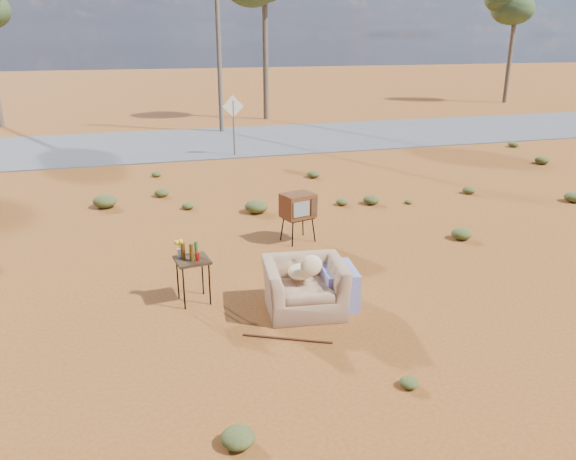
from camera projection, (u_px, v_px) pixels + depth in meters
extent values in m
plane|color=#914F1D|center=(287.00, 300.00, 9.44)|extent=(140.00, 140.00, 0.00)
cube|color=#565659|center=(184.00, 143.00, 23.02)|extent=(140.00, 7.00, 0.04)
imported|color=#987253|center=(305.00, 278.00, 8.94)|extent=(1.36, 0.98, 1.11)
ellipsoid|color=#E1C189|center=(300.00, 272.00, 8.95)|extent=(0.40, 0.40, 0.24)
ellipsoid|color=#E1C189|center=(311.00, 266.00, 8.65)|extent=(0.35, 0.18, 0.35)
cube|color=navy|center=(338.00, 286.00, 9.21)|extent=(0.63, 0.88, 0.65)
cube|color=black|center=(298.00, 218.00, 11.98)|extent=(0.68, 0.59, 0.03)
cylinder|color=black|center=(293.00, 234.00, 11.77)|extent=(0.03, 0.03, 0.53)
cylinder|color=black|center=(314.00, 230.00, 12.04)|extent=(0.03, 0.03, 0.53)
cylinder|color=black|center=(282.00, 229.00, 12.10)|extent=(0.03, 0.03, 0.53)
cylinder|color=black|center=(303.00, 225.00, 12.37)|extent=(0.03, 0.03, 0.53)
cube|color=#622E18|center=(298.00, 205.00, 11.90)|extent=(0.77, 0.67, 0.51)
cube|color=slate|center=(301.00, 209.00, 11.64)|extent=(0.38, 0.13, 0.32)
cube|color=#472D19|center=(314.00, 207.00, 11.80)|extent=(0.15, 0.06, 0.36)
cube|color=#332212|center=(192.00, 260.00, 9.15)|extent=(0.60, 0.60, 0.04)
cylinder|color=black|center=(184.00, 288.00, 9.01)|extent=(0.03, 0.03, 0.75)
cylinder|color=black|center=(210.00, 284.00, 9.17)|extent=(0.03, 0.03, 0.75)
cylinder|color=black|center=(178.00, 278.00, 9.38)|extent=(0.03, 0.03, 0.75)
cylinder|color=black|center=(202.00, 274.00, 9.54)|extent=(0.03, 0.03, 0.75)
cylinder|color=#4B300C|center=(183.00, 251.00, 9.10)|extent=(0.07, 0.07, 0.28)
cylinder|color=#4B300C|center=(192.00, 252.00, 9.02)|extent=(0.07, 0.07, 0.30)
cylinder|color=#2E5F28|center=(196.00, 248.00, 9.24)|extent=(0.06, 0.06, 0.26)
cylinder|color=#AF180E|center=(197.00, 257.00, 9.06)|extent=(0.07, 0.07, 0.14)
cylinder|color=silver|center=(180.00, 253.00, 9.20)|extent=(0.09, 0.09, 0.15)
ellipsoid|color=yellow|center=(179.00, 243.00, 9.15)|extent=(0.17, 0.17, 0.13)
cylinder|color=#4B1D14|center=(287.00, 339.00, 8.21)|extent=(1.21, 0.63, 0.04)
cylinder|color=brown|center=(234.00, 129.00, 20.38)|extent=(0.06, 0.06, 2.00)
cube|color=silver|center=(233.00, 106.00, 20.12)|extent=(0.78, 0.04, 0.78)
cylinder|color=brown|center=(265.00, 50.00, 28.65)|extent=(0.28, 0.28, 7.00)
cylinder|color=brown|center=(511.00, 51.00, 35.98)|extent=(0.28, 0.28, 6.50)
ellipsoid|color=#465B2F|center=(516.00, 5.00, 35.08)|extent=(3.20, 3.20, 2.20)
cylinder|color=brown|center=(218.00, 40.00, 24.51)|extent=(0.20, 0.20, 8.00)
ellipsoid|color=#4E5826|center=(461.00, 234.00, 12.23)|extent=(0.44, 0.44, 0.24)
ellipsoid|color=#4E5826|center=(105.00, 201.00, 14.47)|extent=(0.60, 0.60, 0.33)
ellipsoid|color=#4E5826|center=(469.00, 190.00, 15.75)|extent=(0.36, 0.36, 0.20)
ellipsoid|color=#4E5826|center=(313.00, 174.00, 17.50)|extent=(0.40, 0.40, 0.22)
ellipsoid|color=#4E5826|center=(156.00, 174.00, 17.62)|extent=(0.30, 0.30, 0.17)
ellipsoid|color=#4E5826|center=(573.00, 197.00, 14.97)|extent=(0.48, 0.48, 0.26)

